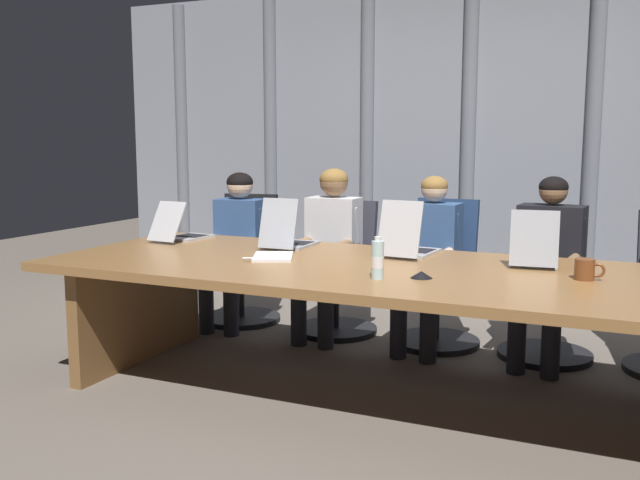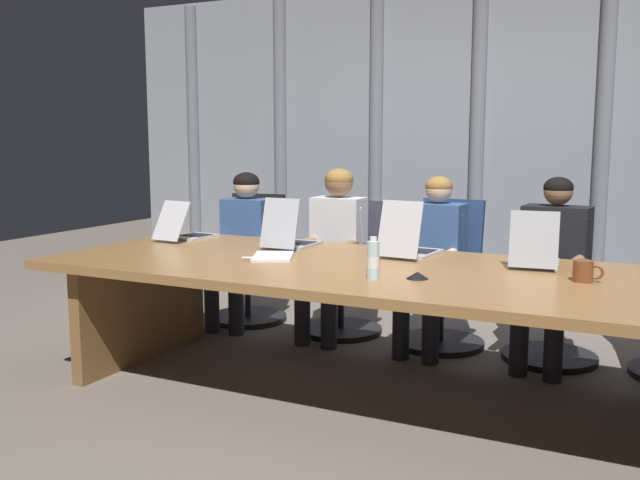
% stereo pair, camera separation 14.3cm
% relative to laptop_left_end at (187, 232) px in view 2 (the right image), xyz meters
% --- Properties ---
extents(ground_plane, '(13.63, 13.63, 0.00)m').
position_rel_laptop_left_end_xyz_m(ground_plane, '(1.55, -0.39, -0.78)').
color(ground_plane, '#6B6056').
extents(conference_table, '(3.74, 1.39, 0.73)m').
position_rel_laptop_left_end_xyz_m(conference_table, '(1.55, -0.39, -0.20)').
color(conference_table, olive).
rests_on(conference_table, ground_plane).
extents(curtain_backdrop, '(6.82, 0.17, 2.67)m').
position_rel_laptop_left_end_xyz_m(curtain_backdrop, '(1.55, 1.91, 0.55)').
color(curtain_backdrop, gray).
rests_on(curtain_backdrop, ground_plane).
extents(laptop_left_end, '(0.26, 0.46, 0.27)m').
position_rel_laptop_left_end_xyz_m(laptop_left_end, '(0.00, 0.00, 0.00)').
color(laptop_left_end, '#BCBCC1').
rests_on(laptop_left_end, conference_table).
extents(laptop_left_mid, '(0.24, 0.41, 0.32)m').
position_rel_laptop_left_end_xyz_m(laptop_left_mid, '(0.80, -0.00, 0.01)').
color(laptop_left_mid, '#A8ADB7').
rests_on(laptop_left_mid, conference_table).
extents(laptop_center, '(0.28, 0.45, 0.33)m').
position_rel_laptop_left_end_xyz_m(laptop_center, '(1.58, 0.02, 0.01)').
color(laptop_center, '#BCBCC1').
rests_on(laptop_center, conference_table).
extents(laptop_right_mid, '(0.28, 0.40, 0.31)m').
position_rel_laptop_left_end_xyz_m(laptop_right_mid, '(2.29, -0.01, 0.01)').
color(laptop_right_mid, '#A8ADB7').
rests_on(laptop_right_mid, conference_table).
extents(office_chair_left_end, '(0.60, 0.61, 0.97)m').
position_rel_laptop_left_end_xyz_m(office_chair_left_end, '(0.01, 0.78, -0.42)').
color(office_chair_left_end, black).
rests_on(office_chair_left_end, ground_plane).
extents(office_chair_left_mid, '(0.60, 0.60, 0.95)m').
position_rel_laptop_left_end_xyz_m(office_chair_left_mid, '(0.82, 0.78, -0.42)').
color(office_chair_left_mid, '#2D2D38').
rests_on(office_chair_left_mid, ground_plane).
extents(office_chair_center, '(0.60, 0.60, 0.99)m').
position_rel_laptop_left_end_xyz_m(office_chair_center, '(1.56, 0.78, -0.41)').
color(office_chair_center, navy).
rests_on(office_chair_center, ground_plane).
extents(office_chair_right_mid, '(0.60, 0.61, 0.93)m').
position_rel_laptop_left_end_xyz_m(office_chair_right_mid, '(2.28, 0.78, -0.43)').
color(office_chair_right_mid, black).
rests_on(office_chair_right_mid, ground_plane).
extents(person_left_end, '(0.39, 0.57, 1.15)m').
position_rel_laptop_left_end_xyz_m(person_left_end, '(0.04, 0.62, -0.12)').
color(person_left_end, '#335184').
rests_on(person_left_end, ground_plane).
extents(person_left_mid, '(0.37, 0.55, 1.20)m').
position_rel_laptop_left_end_xyz_m(person_left_mid, '(0.81, 0.62, -0.10)').
color(person_left_mid, silver).
rests_on(person_left_mid, ground_plane).
extents(person_center, '(0.37, 0.56, 1.16)m').
position_rel_laptop_left_end_xyz_m(person_center, '(1.53, 0.61, -0.13)').
color(person_center, '#335184').
rests_on(person_center, ground_plane).
extents(person_right_mid, '(0.44, 0.57, 1.17)m').
position_rel_laptop_left_end_xyz_m(person_right_mid, '(2.29, 0.62, -0.12)').
color(person_right_mid, black).
rests_on(person_right_mid, ground_plane).
extents(water_bottle_primary, '(0.06, 0.06, 0.21)m').
position_rel_laptop_left_end_xyz_m(water_bottle_primary, '(1.64, -0.71, 0.04)').
color(water_bottle_primary, silver).
rests_on(water_bottle_primary, conference_table).
extents(coffee_mug_far, '(0.14, 0.10, 0.10)m').
position_rel_laptop_left_end_xyz_m(coffee_mug_far, '(2.57, -0.32, -0.00)').
color(coffee_mug_far, brown).
rests_on(coffee_mug_far, conference_table).
extents(conference_mic_left_side, '(0.11, 0.11, 0.03)m').
position_rel_laptop_left_end_xyz_m(conference_mic_left_side, '(1.83, -0.60, -0.04)').
color(conference_mic_left_side, black).
rests_on(conference_mic_left_side, conference_table).
extents(spiral_notepad, '(0.32, 0.37, 0.03)m').
position_rel_laptop_left_end_xyz_m(spiral_notepad, '(0.89, -0.39, -0.04)').
color(spiral_notepad, silver).
rests_on(spiral_notepad, conference_table).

